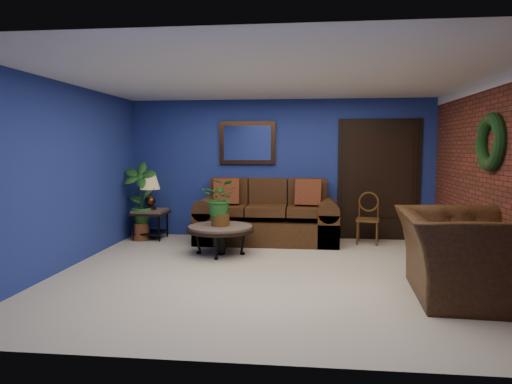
# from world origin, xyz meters

# --- Properties ---
(floor) EXTENTS (5.50, 5.50, 0.00)m
(floor) POSITION_xyz_m (0.00, 0.00, 0.00)
(floor) COLOR beige
(floor) RESTS_ON ground
(wall_back) EXTENTS (5.50, 0.04, 2.50)m
(wall_back) POSITION_xyz_m (0.00, 2.50, 1.25)
(wall_back) COLOR navy
(wall_back) RESTS_ON ground
(wall_left) EXTENTS (0.04, 5.00, 2.50)m
(wall_left) POSITION_xyz_m (-2.75, 0.00, 1.25)
(wall_left) COLOR navy
(wall_left) RESTS_ON ground
(wall_right_brick) EXTENTS (0.04, 5.00, 2.50)m
(wall_right_brick) POSITION_xyz_m (2.75, 0.00, 1.25)
(wall_right_brick) COLOR maroon
(wall_right_brick) RESTS_ON ground
(ceiling) EXTENTS (5.50, 5.00, 0.02)m
(ceiling) POSITION_xyz_m (0.00, 0.00, 2.50)
(ceiling) COLOR silver
(ceiling) RESTS_ON wall_back
(crown_molding) EXTENTS (0.03, 5.00, 0.14)m
(crown_molding) POSITION_xyz_m (2.72, 0.00, 2.43)
(crown_molding) COLOR white
(crown_molding) RESTS_ON wall_right_brick
(wall_mirror) EXTENTS (1.02, 0.06, 0.77)m
(wall_mirror) POSITION_xyz_m (-0.60, 2.46, 1.72)
(wall_mirror) COLOR #432714
(wall_mirror) RESTS_ON wall_back
(closet_door) EXTENTS (1.44, 0.06, 2.18)m
(closet_door) POSITION_xyz_m (1.75, 2.47, 1.05)
(closet_door) COLOR black
(closet_door) RESTS_ON wall_back
(wreath) EXTENTS (0.16, 0.72, 0.72)m
(wreath) POSITION_xyz_m (2.69, 0.05, 1.70)
(wreath) COLOR black
(wreath) RESTS_ON wall_right_brick
(sofa) EXTENTS (2.42, 1.05, 1.09)m
(sofa) POSITION_xyz_m (-0.20, 2.09, 0.36)
(sofa) COLOR #4B2D15
(sofa) RESTS_ON ground
(coffee_table) EXTENTS (1.04, 1.04, 0.44)m
(coffee_table) POSITION_xyz_m (-0.83, 1.00, 0.39)
(coffee_table) COLOR #4F4A45
(coffee_table) RESTS_ON ground
(end_table) EXTENTS (0.58, 0.58, 0.53)m
(end_table) POSITION_xyz_m (-2.30, 2.05, 0.41)
(end_table) COLOR #4F4A45
(end_table) RESTS_ON ground
(table_lamp) EXTENTS (0.36, 0.36, 0.59)m
(table_lamp) POSITION_xyz_m (-2.30, 2.05, 0.91)
(table_lamp) COLOR #432714
(table_lamp) RESTS_ON end_table
(side_chair) EXTENTS (0.44, 0.44, 0.88)m
(side_chair) POSITION_xyz_m (1.53, 2.11, 0.49)
(side_chair) COLOR brown
(side_chair) RESTS_ON ground
(armchair) EXTENTS (1.35, 1.52, 0.94)m
(armchair) POSITION_xyz_m (2.15, -0.72, 0.47)
(armchair) COLOR #4B2D15
(armchair) RESTS_ON ground
(coffee_plant) EXTENTS (0.53, 0.46, 0.72)m
(coffee_plant) POSITION_xyz_m (-0.83, 1.00, 0.84)
(coffee_plant) COLOR brown
(coffee_plant) RESTS_ON coffee_table
(floor_plant) EXTENTS (0.40, 0.35, 0.75)m
(floor_plant) POSITION_xyz_m (2.35, 0.53, 0.38)
(floor_plant) COLOR brown
(floor_plant) RESTS_ON ground
(tall_plant) EXTENTS (0.60, 0.41, 1.38)m
(tall_plant) POSITION_xyz_m (-2.45, 1.95, 0.74)
(tall_plant) COLOR brown
(tall_plant) RESTS_ON ground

